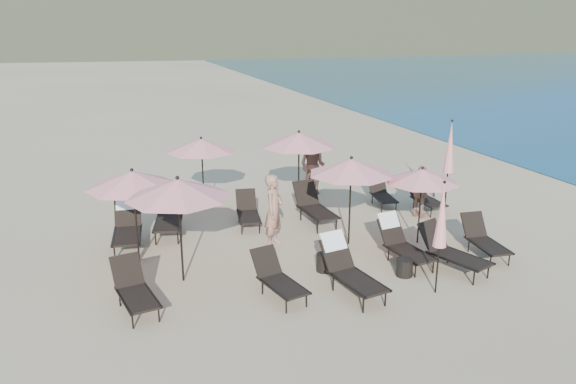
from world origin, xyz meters
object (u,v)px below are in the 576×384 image
object	(u,v)px
umbrella_open_5	(133,179)
beachgoer_a	(274,210)
umbrella_open_4	(299,140)
lounger_11	(425,197)
lounger_10	(382,193)
umbrella_closed_1	(450,148)
side_table_1	(404,267)
umbrella_open_1	(351,167)
lounger_5	(484,239)
lounger_4	(451,251)
lounger_8	(248,211)
lounger_9	(314,206)
lounger_2	(349,268)
lounger_7	(169,216)
lounger_6	(127,224)
lounger_0	(134,289)
lounger_1	(278,278)
lounger_3	(402,242)
umbrella_open_3	(201,145)
umbrella_open_0	(178,189)
beachgoer_c	(421,192)
umbrella_open_2	(422,176)
beachgoer_b	(312,166)
umbrella_closed_0	(442,216)
side_table_0	(324,263)

from	to	relation	value
umbrella_open_5	beachgoer_a	world-z (taller)	umbrella_open_5
umbrella_open_4	lounger_11	bearing A→B (deg)	-20.92
lounger_10	umbrella_closed_1	size ratio (longest dim) A/B	0.54
lounger_10	side_table_1	world-z (taller)	lounger_10
umbrella_open_1	lounger_5	bearing A→B (deg)	-31.62
lounger_4	lounger_10	distance (m)	4.90
lounger_8	lounger_9	distance (m)	1.92
lounger_2	lounger_7	bearing A→B (deg)	114.03
lounger_6	umbrella_closed_1	bearing A→B (deg)	4.46
lounger_0	lounger_1	xyz separation A→B (m)	(2.91, -0.43, -0.02)
lounger_8	umbrella_closed_1	distance (m)	6.34
lounger_3	umbrella_open_3	distance (m)	6.86
lounger_7	lounger_8	xyz separation A→B (m)	(2.21, -0.11, -0.08)
lounger_10	umbrella_open_1	world-z (taller)	umbrella_open_1
lounger_8	umbrella_open_1	distance (m)	3.52
lounger_5	umbrella_open_1	world-z (taller)	umbrella_open_1
lounger_6	umbrella_closed_1	distance (m)	9.56
lounger_10	umbrella_closed_1	world-z (taller)	umbrella_closed_1
umbrella_open_3	umbrella_open_4	size ratio (longest dim) A/B	0.93
umbrella_open_0	umbrella_open_5	size ratio (longest dim) A/B	1.05
lounger_0	beachgoer_a	distance (m)	4.39
lounger_5	umbrella_closed_1	xyz separation A→B (m)	(1.12, 3.27, 1.54)
lounger_8	beachgoer_c	bearing A→B (deg)	-2.17
lounger_4	lounger_9	xyz separation A→B (m)	(-1.84, 4.07, 0.02)
umbrella_open_4	beachgoer_c	world-z (taller)	umbrella_open_4
umbrella_open_0	umbrella_open_1	xyz separation A→B (m)	(4.46, 0.75, -0.08)
lounger_10	lounger_11	world-z (taller)	lounger_11
lounger_3	umbrella_closed_1	distance (m)	4.64
lounger_3	side_table_1	bearing A→B (deg)	-121.65
lounger_3	umbrella_open_1	xyz separation A→B (m)	(-0.72, 1.45, 1.59)
umbrella_open_4	umbrella_open_5	xyz separation A→B (m)	(-5.07, -2.49, -0.11)
lounger_2	umbrella_open_2	world-z (taller)	umbrella_open_2
lounger_7	beachgoer_b	distance (m)	5.56
lounger_6	lounger_7	xyz separation A→B (m)	(1.13, 0.48, -0.07)
lounger_11	side_table_1	bearing A→B (deg)	-128.24
side_table_1	beachgoer_c	xyz separation A→B (m)	(2.49, 3.37, 0.59)
beachgoer_a	umbrella_open_3	bearing A→B (deg)	56.76
lounger_7	side_table_1	bearing A→B (deg)	-31.24
umbrella_closed_0	umbrella_open_5	bearing A→B (deg)	147.14
umbrella_closed_0	side_table_0	bearing A→B (deg)	135.97
lounger_0	side_table_0	distance (m)	4.35
lounger_7	umbrella_open_0	distance (m)	3.53
lounger_3	lounger_7	bearing A→B (deg)	136.10
lounger_5	side_table_1	distance (m)	2.52
lounger_5	beachgoer_b	xyz separation A→B (m)	(-2.11, 6.28, 0.53)
umbrella_open_3	umbrella_closed_1	bearing A→B (deg)	-20.19
lounger_2	lounger_10	size ratio (longest dim) A/B	1.25
lounger_2	side_table_0	bearing A→B (deg)	85.86
lounger_10	side_table_0	xyz separation A→B (m)	(-3.62, -3.94, -0.18)
lounger_2	umbrella_open_2	size ratio (longest dim) A/B	0.92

